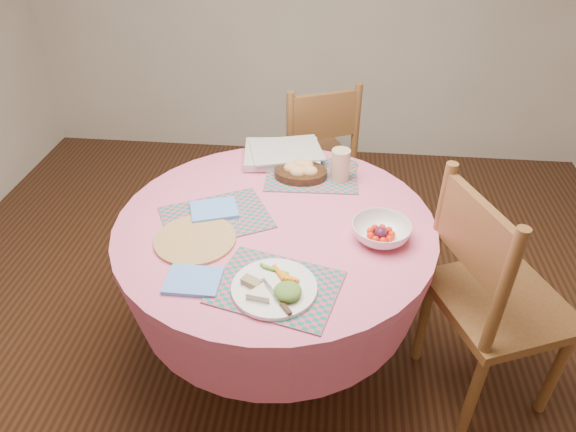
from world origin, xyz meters
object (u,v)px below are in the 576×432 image
object	(u,v)px
wicker_trivet	(195,239)
latte_mug	(341,165)
bread_bowl	(301,170)
dining_table	(276,260)
fruit_bowl	(381,232)
chair_back	(314,156)
dinner_plate	(276,287)
chair_right	(490,296)

from	to	relation	value
wicker_trivet	latte_mug	world-z (taller)	latte_mug
bread_bowl	latte_mug	distance (m)	0.18
dining_table	fruit_bowl	size ratio (longest dim) A/B	4.47
wicker_trivet	bread_bowl	size ratio (longest dim) A/B	1.30
bread_bowl	latte_mug	bearing A→B (deg)	-1.03
chair_back	wicker_trivet	world-z (taller)	chair_back
chair_back	latte_mug	distance (m)	0.74
dining_table	chair_back	size ratio (longest dim) A/B	1.29
bread_bowl	dining_table	bearing A→B (deg)	-102.10
chair_back	wicker_trivet	bearing A→B (deg)	49.00
wicker_trivet	latte_mug	size ratio (longest dim) A/B	2.14
dining_table	latte_mug	world-z (taller)	latte_mug
bread_bowl	dinner_plate	bearing A→B (deg)	-91.66
chair_right	dinner_plate	size ratio (longest dim) A/B	3.69
chair_back	bread_bowl	xyz separation A→B (m)	(-0.02, -0.65, 0.29)
chair_back	dinner_plate	world-z (taller)	chair_back
latte_mug	fruit_bowl	bearing A→B (deg)	-68.73
chair_back	latte_mug	bearing A→B (deg)	79.99
chair_back	bread_bowl	distance (m)	0.71
dinner_plate	fruit_bowl	size ratio (longest dim) A/B	1.01
wicker_trivet	fruit_bowl	xyz separation A→B (m)	(0.68, 0.08, 0.03)
chair_right	bread_bowl	xyz separation A→B (m)	(-0.76, 0.44, 0.25)
wicker_trivet	dinner_plate	size ratio (longest dim) A/B	1.07
dining_table	chair_right	bearing A→B (deg)	-7.28
chair_back	latte_mug	size ratio (longest dim) A/B	6.86
dining_table	fruit_bowl	world-z (taller)	fruit_bowl
chair_right	fruit_bowl	size ratio (longest dim) A/B	3.72
chair_right	bread_bowl	size ratio (longest dim) A/B	4.49
chair_back	fruit_bowl	world-z (taller)	chair_back
dining_table	chair_back	bearing A→B (deg)	84.43
chair_back	fruit_bowl	xyz separation A→B (m)	(0.30, -1.05, 0.28)
bread_bowl	fruit_bowl	distance (m)	0.52
chair_right	wicker_trivet	distance (m)	1.13
dining_table	dinner_plate	bearing A→B (deg)	-82.47
dining_table	wicker_trivet	world-z (taller)	wicker_trivet
dinner_plate	bread_bowl	bearing A→B (deg)	88.34
chair_right	dinner_plate	xyz separation A→B (m)	(-0.78, -0.28, 0.23)
dinner_plate	latte_mug	bearing A→B (deg)	75.00
chair_right	fruit_bowl	world-z (taller)	chair_right
dinner_plate	bread_bowl	world-z (taller)	bread_bowl
dining_table	fruit_bowl	xyz separation A→B (m)	(0.40, -0.07, 0.23)
chair_right	fruit_bowl	bearing A→B (deg)	63.09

